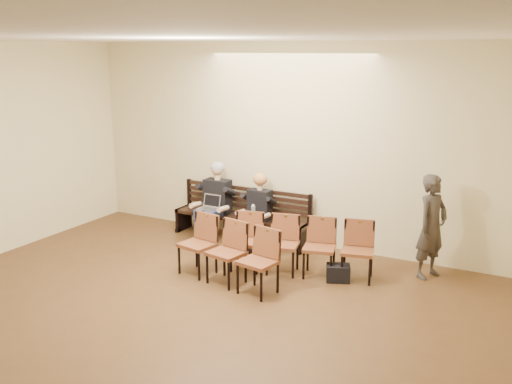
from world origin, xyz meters
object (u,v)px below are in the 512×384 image
at_px(bench, 241,227).
at_px(seated_man, 215,200).
at_px(water_bottle, 253,218).
at_px(bag, 338,273).
at_px(passerby, 432,219).
at_px(chair_row_back, 301,247).
at_px(laptop, 208,210).
at_px(seated_woman, 257,213).
at_px(chair_row_front, 226,253).

xyz_separation_m(bench, seated_man, (-0.47, -0.12, 0.48)).
bearing_deg(water_bottle, bag, -18.74).
relative_size(seated_man, passerby, 0.77).
height_order(seated_man, chair_row_back, seated_man).
relative_size(laptop, chair_row_back, 0.16).
bearing_deg(seated_woman, chair_row_front, -76.87).
xyz_separation_m(seated_man, bag, (2.70, -0.88, -0.58)).
distance_m(laptop, passerby, 3.87).
xyz_separation_m(laptop, chair_row_back, (2.10, -0.66, -0.13)).
distance_m(seated_woman, chair_row_front, 1.76).
distance_m(chair_row_front, chair_row_back, 1.17).
xyz_separation_m(seated_woman, chair_row_front, (0.40, -1.71, -0.12)).
distance_m(laptop, chair_row_back, 2.20).
height_order(laptop, water_bottle, laptop).
bearing_deg(laptop, seated_man, 80.60).
bearing_deg(laptop, bag, -21.99).
xyz_separation_m(seated_woman, chair_row_back, (1.23, -0.89, -0.13)).
distance_m(seated_man, passerby, 3.86).
xyz_separation_m(seated_man, laptop, (-0.00, -0.23, -0.13)).
bearing_deg(bench, passerby, -2.85).
bearing_deg(chair_row_front, chair_row_back, 55.35).
bearing_deg(seated_man, seated_woman, 0.00).
relative_size(bench, seated_woman, 2.24).
bearing_deg(seated_woman, laptop, -165.24).
bearing_deg(bag, chair_row_front, -149.74).
bearing_deg(bag, chair_row_back, -178.56).
distance_m(seated_woman, water_bottle, 0.29).
bearing_deg(chair_row_back, water_bottle, 138.62).
xyz_separation_m(laptop, water_bottle, (0.95, -0.05, -0.00)).
height_order(bench, passerby, passerby).
bearing_deg(bag, passerby, 35.75).
xyz_separation_m(bench, passerby, (3.38, -0.17, 0.69)).
relative_size(passerby, chair_row_front, 1.09).
distance_m(laptop, chair_row_front, 1.96).
bearing_deg(bench, chair_row_back, -31.90).
xyz_separation_m(seated_woman, bag, (1.84, -0.88, -0.45)).
distance_m(bench, chair_row_back, 1.93).
bearing_deg(passerby, seated_woman, 113.49).
bearing_deg(passerby, seated_man, 113.70).
distance_m(bench, water_bottle, 0.71).
bearing_deg(chair_row_back, laptop, 149.12).
xyz_separation_m(laptop, chair_row_front, (1.27, -1.48, -0.11)).
xyz_separation_m(seated_woman, laptop, (-0.87, -0.23, -0.01)).
height_order(water_bottle, bag, water_bottle).
height_order(seated_woman, chair_row_front, seated_woman).
xyz_separation_m(bag, passerby, (1.15, 0.83, 0.78)).
height_order(bench, bag, bench).
distance_m(bag, passerby, 1.62).
relative_size(seated_man, chair_row_front, 0.84).
bearing_deg(bag, seated_man, 162.06).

